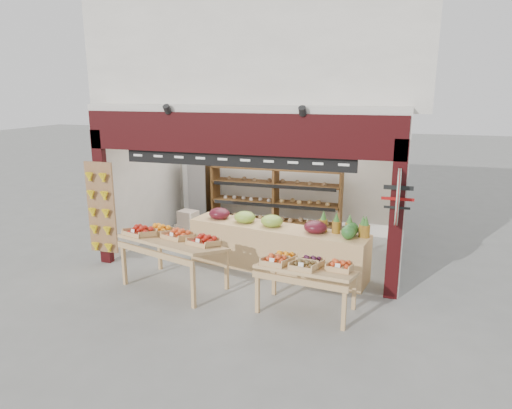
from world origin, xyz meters
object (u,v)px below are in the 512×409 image
object	(u,v)px
back_shelving	(276,187)
refrigerator	(203,192)
watermelon_pile	(325,264)
cardboard_stack	(196,231)
display_table_left	(171,239)
display_table_right	(304,266)
mid_counter	(276,246)

from	to	relation	value
back_shelving	refrigerator	distance (m)	1.99
refrigerator	watermelon_pile	bearing A→B (deg)	-14.63
cardboard_stack	display_table_left	world-z (taller)	display_table_left
display_table_left	display_table_right	bearing A→B (deg)	-6.53
cardboard_stack	watermelon_pile	xyz separation A→B (m)	(3.11, -1.00, -0.07)
mid_counter	display_table_left	xyz separation A→B (m)	(-1.59, -1.18, 0.36)
refrigerator	watermelon_pile	world-z (taller)	refrigerator
refrigerator	display_table_right	xyz separation A→B (m)	(3.35, -3.78, -0.14)
back_shelving	watermelon_pile	bearing A→B (deg)	-52.97
refrigerator	back_shelving	bearing A→B (deg)	11.67
display_table_left	display_table_right	world-z (taller)	display_table_left
display_table_left	mid_counter	bearing A→B (deg)	36.52
back_shelving	display_table_right	distance (m)	3.85
refrigerator	mid_counter	xyz separation A→B (m)	(2.53, -2.33, -0.40)
refrigerator	display_table_right	world-z (taller)	refrigerator
watermelon_pile	cardboard_stack	bearing A→B (deg)	162.16
mid_counter	cardboard_stack	bearing A→B (deg)	152.97
back_shelving	mid_counter	world-z (taller)	back_shelving
refrigerator	watermelon_pile	size ratio (longest dim) A/B	2.64
back_shelving	watermelon_pile	xyz separation A→B (m)	(1.51, -2.00, -0.98)
refrigerator	display_table_left	size ratio (longest dim) A/B	0.90
watermelon_pile	back_shelving	bearing A→B (deg)	127.03
display_table_left	back_shelving	bearing A→B (deg)	72.81
mid_counter	display_table_right	distance (m)	1.69
back_shelving	refrigerator	xyz separation A→B (m)	(-1.96, 0.22, -0.30)
cardboard_stack	display_table_left	distance (m)	2.42
refrigerator	cardboard_stack	size ratio (longest dim) A/B	1.63
refrigerator	cardboard_stack	xyz separation A→B (m)	(0.36, -1.22, -0.62)
display_table_left	display_table_right	size ratio (longest dim) A/B	1.25
back_shelving	display_table_left	bearing A→B (deg)	-107.19
mid_counter	watermelon_pile	size ratio (longest dim) A/B	5.35
refrigerator	mid_counter	distance (m)	3.46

